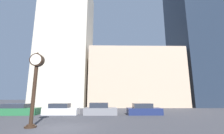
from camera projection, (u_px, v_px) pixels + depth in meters
The scene contains 9 objects.
ground_plane at pixel (60, 128), 10.04m from camera, with size 200.00×200.00×0.00m, color #38383D.
building_tall_tower at pixel (68, 43), 36.34m from camera, with size 10.79×12.00×29.69m.
building_storefront_row at pixel (134, 79), 34.94m from camera, with size 19.74×12.00×12.24m.
building_glass_modern at pixel (197, 35), 37.42m from camera, with size 11.20×12.00×34.50m.
street_clock at pixel (35, 80), 10.95m from camera, with size 0.96×0.78×5.39m.
car_green at pixel (17, 110), 17.73m from camera, with size 4.85×2.10×1.27m.
car_white at pixel (61, 110), 18.16m from camera, with size 4.07×1.95×1.31m.
car_grey at pixel (100, 110), 17.84m from camera, with size 3.92×1.96×1.39m.
car_navy at pixel (144, 110), 17.89m from camera, with size 4.07×1.87×1.32m.
Camera 1 is at (3.26, -10.72, 2.10)m, focal length 24.00 mm.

